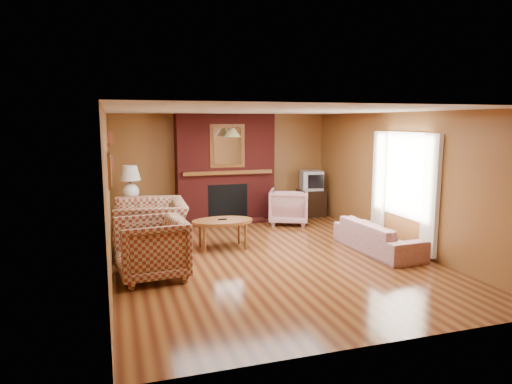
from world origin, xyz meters
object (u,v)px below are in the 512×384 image
object	(u,v)px
side_table	(132,216)
tv_stand	(311,203)
crt_tv	(312,180)
fireplace	(225,168)
plaid_armchair	(151,248)
floral_armchair	(289,206)
floral_sofa	(378,237)
table_lamp	(130,181)
coffee_table	(222,223)
plaid_loveseat	(150,227)

from	to	relation	value
side_table	tv_stand	world-z (taller)	side_table
side_table	crt_tv	bearing A→B (deg)	4.74
fireplace	plaid_armchair	xyz separation A→B (m)	(-1.95, -3.52, -0.74)
plaid_armchair	floral_armchair	world-z (taller)	plaid_armchair
floral_sofa	tv_stand	bearing A→B (deg)	-5.98
floral_sofa	tv_stand	distance (m)	3.13
floral_armchair	table_lamp	distance (m)	3.42
floral_sofa	coffee_table	xyz separation A→B (m)	(-2.52, 1.00, 0.20)
table_lamp	floral_armchair	bearing A→B (deg)	-4.59
table_lamp	tv_stand	world-z (taller)	table_lamp
table_lamp	tv_stand	size ratio (longest dim) A/B	1.12
plaid_armchair	tv_stand	xyz separation A→B (m)	(4.00, 3.33, -0.12)
fireplace	table_lamp	world-z (taller)	fireplace
plaid_loveseat	crt_tv	size ratio (longest dim) A/B	2.40
side_table	crt_tv	distance (m)	4.20
coffee_table	tv_stand	xyz separation A→B (m)	(2.67, 2.12, -0.15)
floral_sofa	fireplace	bearing A→B (deg)	26.61
fireplace	tv_stand	xyz separation A→B (m)	(2.05, -0.18, -0.87)
fireplace	plaid_armchair	bearing A→B (deg)	-119.01
fireplace	floral_sofa	size ratio (longest dim) A/B	1.33
plaid_loveseat	plaid_armchair	xyz separation A→B (m)	(-0.10, -1.36, -0.00)
plaid_loveseat	coffee_table	distance (m)	1.24
plaid_armchair	tv_stand	size ratio (longest dim) A/B	1.54
table_lamp	crt_tv	xyz separation A→B (m)	(4.15, 0.34, -0.19)
side_table	floral_armchair	bearing A→B (deg)	-4.59
fireplace	table_lamp	xyz separation A→B (m)	(-2.10, -0.53, -0.13)
tv_stand	crt_tv	bearing A→B (deg)	-90.59
table_lamp	plaid_loveseat	bearing A→B (deg)	-81.21
plaid_armchair	crt_tv	bearing A→B (deg)	124.45
fireplace	floral_armchair	bearing A→B (deg)	-32.92
fireplace	floral_armchair	xyz separation A→B (m)	(1.24, -0.80, -0.80)
floral_armchair	side_table	world-z (taller)	floral_armchair
table_lamp	tv_stand	distance (m)	4.23
plaid_loveseat	side_table	xyz separation A→B (m)	(-0.25, 1.62, -0.11)
fireplace	coffee_table	xyz separation A→B (m)	(-0.62, -2.31, -0.72)
coffee_table	crt_tv	bearing A→B (deg)	38.43
floral_sofa	floral_armchair	world-z (taller)	floral_armchair
plaid_loveseat	table_lamp	distance (m)	1.75
plaid_loveseat	floral_armchair	bearing A→B (deg)	115.75
tv_stand	fireplace	bearing A→B (deg)	174.26
plaid_loveseat	plaid_armchair	distance (m)	1.37
coffee_table	table_lamp	xyz separation A→B (m)	(-1.48, 1.77, 0.59)
tv_stand	floral_armchair	bearing A→B (deg)	-143.25
plaid_loveseat	floral_armchair	world-z (taller)	plaid_loveseat
coffee_table	table_lamp	world-z (taller)	table_lamp
fireplace	plaid_loveseat	world-z (taller)	fireplace
side_table	table_lamp	size ratio (longest dim) A/B	0.93
coffee_table	side_table	distance (m)	2.31
plaid_loveseat	floral_sofa	bearing A→B (deg)	74.99
plaid_armchair	floral_sofa	xyz separation A→B (m)	(3.85, 0.21, -0.18)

